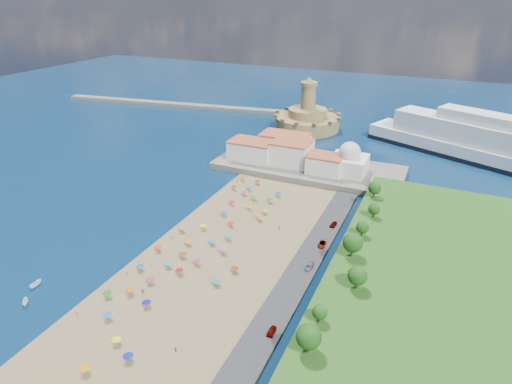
% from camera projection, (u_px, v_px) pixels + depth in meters
% --- Properties ---
extents(ground, '(700.00, 700.00, 0.00)m').
position_uv_depth(ground, '(217.00, 238.00, 152.72)').
color(ground, '#071938').
rests_on(ground, ground).
extents(terrace, '(90.00, 36.00, 3.00)m').
position_uv_depth(terrace, '(308.00, 168.00, 208.31)').
color(terrace, '#59544C').
rests_on(terrace, ground).
extents(jetty, '(18.00, 70.00, 2.40)m').
position_uv_depth(jetty, '(290.00, 141.00, 245.40)').
color(jetty, '#59544C').
rests_on(jetty, ground).
extents(breakwater, '(199.03, 34.77, 2.60)m').
position_uv_depth(breakwater, '(188.00, 106.00, 318.87)').
color(breakwater, '#59544C').
rests_on(breakwater, ground).
extents(waterfront_buildings, '(57.00, 29.00, 11.00)m').
position_uv_depth(waterfront_buildings, '(284.00, 151.00, 210.95)').
color(waterfront_buildings, silver).
rests_on(waterfront_buildings, terrace).
extents(domed_building, '(16.00, 16.00, 15.00)m').
position_uv_depth(domed_building, '(349.00, 161.00, 195.98)').
color(domed_building, silver).
rests_on(domed_building, terrace).
extents(fortress, '(40.00, 40.00, 32.40)m').
position_uv_depth(fortress, '(307.00, 119.00, 267.68)').
color(fortress, '#9F834F').
rests_on(fortress, ground).
extents(cruise_ship, '(135.19, 72.33, 30.14)m').
position_uv_depth(cruise_ship, '(500.00, 148.00, 211.60)').
color(cruise_ship, black).
rests_on(cruise_ship, ground).
extents(beach_parasols, '(31.53, 115.21, 2.20)m').
position_uv_depth(beach_parasols, '(207.00, 237.00, 149.12)').
color(beach_parasols, gray).
rests_on(beach_parasols, beach).
extents(beachgoers, '(33.82, 96.84, 1.87)m').
position_uv_depth(beachgoers, '(208.00, 245.00, 146.30)').
color(beachgoers, tan).
rests_on(beachgoers, beach).
extents(moored_boats, '(6.76, 10.91, 1.61)m').
position_uv_depth(moored_boats, '(31.00, 292.00, 124.19)').
color(moored_boats, white).
rests_on(moored_boats, ground).
extents(parked_cars, '(2.29, 64.15, 1.45)m').
position_uv_depth(parked_cars, '(315.00, 257.00, 139.41)').
color(parked_cars, gray).
rests_on(parked_cars, promenade).
extents(hillside_trees, '(11.50, 108.07, 7.93)m').
position_uv_depth(hillside_trees, '(348.00, 259.00, 122.82)').
color(hillside_trees, '#382314').
rests_on(hillside_trees, hillside).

